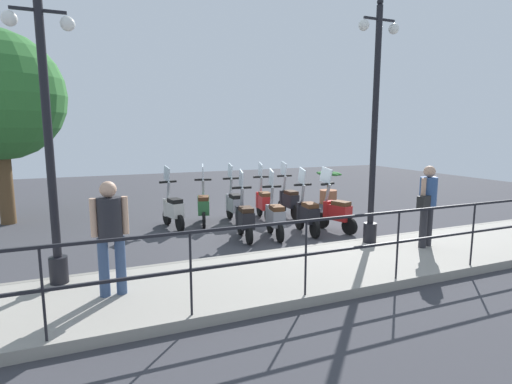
% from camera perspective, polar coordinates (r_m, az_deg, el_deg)
% --- Properties ---
extents(ground_plane, '(28.00, 28.00, 0.00)m').
position_cam_1_polar(ground_plane, '(10.06, 3.08, -5.07)').
color(ground_plane, '#38383D').
extents(promenade_walkway, '(2.20, 20.00, 0.15)m').
position_cam_1_polar(promenade_walkway, '(7.44, 13.85, -9.74)').
color(promenade_walkway, gray).
rests_on(promenade_walkway, ground_plane).
extents(fence_railing, '(0.04, 16.03, 1.07)m').
position_cam_1_polar(fence_railing, '(6.44, 19.67, -5.22)').
color(fence_railing, black).
rests_on(fence_railing, promenade_walkway).
extents(lamp_post_near, '(0.26, 0.90, 4.69)m').
position_cam_1_polar(lamp_post_near, '(8.23, 16.51, 7.31)').
color(lamp_post_near, black).
rests_on(lamp_post_near, promenade_walkway).
extents(lamp_post_far, '(0.26, 0.90, 4.23)m').
position_cam_1_polar(lamp_post_far, '(6.42, -27.36, 4.38)').
color(lamp_post_far, black).
rests_on(lamp_post_far, promenade_walkway).
extents(pedestrian_with_bag, '(0.44, 0.62, 1.59)m').
position_cam_1_polar(pedestrian_with_bag, '(8.37, 23.28, -1.06)').
color(pedestrian_with_bag, '#28282D').
rests_on(pedestrian_with_bag, promenade_walkway).
extents(pedestrian_distant, '(0.33, 0.49, 1.59)m').
position_cam_1_polar(pedestrian_distant, '(5.77, -20.10, -5.05)').
color(pedestrian_distant, '#384C70').
rests_on(pedestrian_distant, promenade_walkway).
extents(potted_palm, '(1.06, 0.66, 1.05)m').
position_cam_1_polar(potted_palm, '(13.44, 10.31, 0.26)').
color(potted_palm, '#9E5B3D').
rests_on(potted_palm, ground_plane).
extents(scooter_near_0, '(1.20, 0.55, 1.54)m').
position_cam_1_polar(scooter_near_0, '(9.73, 11.35, -2.79)').
color(scooter_near_0, black).
rests_on(scooter_near_0, ground_plane).
extents(scooter_near_1, '(1.23, 0.44, 1.54)m').
position_cam_1_polar(scooter_near_1, '(9.41, 7.33, -3.08)').
color(scooter_near_1, black).
rests_on(scooter_near_1, ground_plane).
extents(scooter_near_2, '(1.23, 0.47, 1.54)m').
position_cam_1_polar(scooter_near_2, '(9.02, 2.72, -3.53)').
color(scooter_near_2, black).
rests_on(scooter_near_2, ground_plane).
extents(scooter_near_3, '(1.23, 0.45, 1.54)m').
position_cam_1_polar(scooter_near_3, '(8.85, -1.62, -3.77)').
color(scooter_near_3, black).
rests_on(scooter_near_3, ground_plane).
extents(scooter_far_0, '(1.23, 0.44, 1.54)m').
position_cam_1_polar(scooter_far_0, '(11.21, 4.68, -1.12)').
color(scooter_far_0, black).
rests_on(scooter_far_0, ground_plane).
extents(scooter_far_1, '(1.23, 0.45, 1.54)m').
position_cam_1_polar(scooter_far_1, '(10.90, 1.10, -1.38)').
color(scooter_far_1, black).
rests_on(scooter_far_1, ground_plane).
extents(scooter_far_2, '(1.23, 0.44, 1.54)m').
position_cam_1_polar(scooter_far_2, '(10.57, -3.13, -1.71)').
color(scooter_far_2, black).
rests_on(scooter_far_2, ground_plane).
extents(scooter_far_3, '(1.21, 0.52, 1.54)m').
position_cam_1_polar(scooter_far_3, '(10.37, -7.50, -1.98)').
color(scooter_far_3, black).
rests_on(scooter_far_3, ground_plane).
extents(scooter_far_4, '(1.22, 0.49, 1.54)m').
position_cam_1_polar(scooter_far_4, '(10.09, -11.78, -2.38)').
color(scooter_far_4, black).
rests_on(scooter_far_4, ground_plane).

